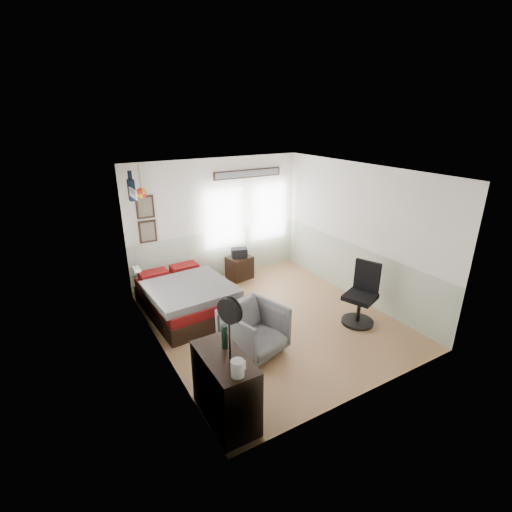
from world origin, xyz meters
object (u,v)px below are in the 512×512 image
object	(u,v)px
dresser	(225,387)
nightstand	(240,268)
armchair	(254,330)
task_chair	(361,299)
bed	(186,298)

from	to	relation	value
dresser	nightstand	distance (m)	4.18
armchair	task_chair	size ratio (longest dim) A/B	0.76
bed	armchair	bearing A→B (deg)	-77.88
nightstand	task_chair	distance (m)	2.96
armchair	bed	bearing A→B (deg)	89.33
bed	armchair	size ratio (longest dim) A/B	2.37
bed	nightstand	distance (m)	1.82
bed	dresser	distance (m)	2.79
task_chair	dresser	bearing A→B (deg)	173.71
dresser	nightstand	world-z (taller)	dresser
bed	nightstand	xyz separation A→B (m)	(1.60, 0.87, -0.04)
task_chair	nightstand	bearing A→B (deg)	88.31
armchair	dresser	bearing A→B (deg)	-150.54
nightstand	task_chair	size ratio (longest dim) A/B	0.46
dresser	nightstand	xyz separation A→B (m)	(2.10, 3.61, -0.19)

